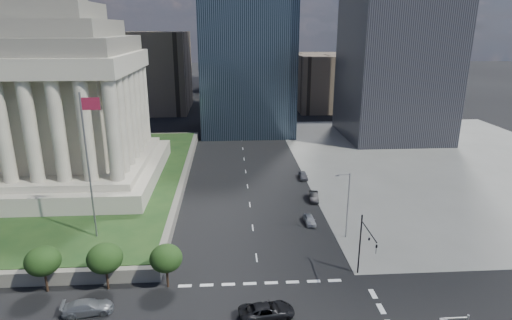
{
  "coord_description": "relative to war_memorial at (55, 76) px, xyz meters",
  "views": [
    {
      "loc": [
        -3.31,
        -30.81,
        29.68
      ],
      "look_at": [
        -0.28,
        16.82,
        14.78
      ],
      "focal_mm": 30.0,
      "sensor_mm": 36.0,
      "label": 1
    }
  ],
  "objects": [
    {
      "name": "parked_sedan_far",
      "position": [
        45.5,
        2.6,
        -20.68
      ],
      "size": [
        1.83,
        4.26,
        1.43
      ],
      "primitive_type": "imported",
      "rotation": [
        0.0,
        0.0,
        -0.03
      ],
      "color": "#55575D",
      "rests_on": "ground"
    },
    {
      "name": "traffic_signal_ne",
      "position": [
        46.5,
        -34.3,
        -16.15
      ],
      "size": [
        0.3,
        5.74,
        8.0
      ],
      "color": "black",
      "rests_on": "ground"
    },
    {
      "name": "ground",
      "position": [
        34.0,
        52.0,
        -21.4
      ],
      "size": [
        500.0,
        500.0,
        0.0
      ],
      "primitive_type": "plane",
      "color": "black",
      "rests_on": "ground"
    },
    {
      "name": "plaza_lawn",
      "position": [
        -11.0,
        2.0,
        -19.55
      ],
      "size": [
        64.0,
        68.0,
        0.1
      ],
      "primitive_type": "cube",
      "color": "#1A3917",
      "rests_on": "plaza_terrace"
    },
    {
      "name": "flagpole",
      "position": [
        12.17,
        -24.0,
        -8.29
      ],
      "size": [
        2.52,
        0.24,
        20.0
      ],
      "color": "slate",
      "rests_on": "plaza_lawn"
    },
    {
      "name": "parked_sedan_mid",
      "position": [
        45.5,
        -8.75,
        -20.68
      ],
      "size": [
        2.04,
        4.54,
        1.45
      ],
      "primitive_type": "imported",
      "rotation": [
        0.0,
        0.0,
        -0.12
      ],
      "color": "black",
      "rests_on": "ground"
    },
    {
      "name": "war_memorial",
      "position": [
        0.0,
        0.0,
        0.0
      ],
      "size": [
        34.0,
        34.0,
        39.0
      ],
      "primitive_type": null,
      "color": "#A39A89",
      "rests_on": "plaza_lawn"
    },
    {
      "name": "building_filler_ne",
      "position": [
        66.0,
        82.0,
        -11.4
      ],
      "size": [
        20.0,
        30.0,
        20.0
      ],
      "primitive_type": "cube",
      "color": "brown",
      "rests_on": "ground"
    },
    {
      "name": "midrise_glass",
      "position": [
        36.0,
        47.0,
        8.6
      ],
      "size": [
        26.0,
        26.0,
        60.0
      ],
      "primitive_type": "cube",
      "color": "black",
      "rests_on": "ground"
    },
    {
      "name": "suv_grey",
      "position": [
        15.05,
        -38.45,
        -20.63
      ],
      "size": [
        5.58,
        2.9,
        1.55
      ],
      "primitive_type": "imported",
      "rotation": [
        0.0,
        0.0,
        1.71
      ],
      "color": "slate",
      "rests_on": "ground"
    },
    {
      "name": "sidewalk_ne",
      "position": [
        80.0,
        12.0,
        -21.38
      ],
      "size": [
        68.0,
        90.0,
        0.03
      ],
      "primitive_type": "cube",
      "color": "slate",
      "rests_on": "ground"
    },
    {
      "name": "street_lamp_north",
      "position": [
        47.33,
        -23.0,
        -15.74
      ],
      "size": [
        2.13,
        0.22,
        10.0
      ],
      "color": "slate",
      "rests_on": "ground"
    },
    {
      "name": "plaza_terrace",
      "position": [
        -11.0,
        2.0,
        -20.5
      ],
      "size": [
        66.0,
        70.0,
        1.8
      ],
      "primitive_type": "cube",
      "color": "#686359",
      "rests_on": "ground"
    },
    {
      "name": "parked_sedan_near",
      "position": [
        43.02,
        -18.05,
        -20.73
      ],
      "size": [
        3.96,
        1.67,
        1.34
      ],
      "primitive_type": "imported",
      "rotation": [
        0.0,
        0.0,
        0.02
      ],
      "color": "#969A9F",
      "rests_on": "ground"
    },
    {
      "name": "building_filler_nw",
      "position": [
        4.0,
        82.0,
        -7.4
      ],
      "size": [
        24.0,
        30.0,
        28.0
      ],
      "primitive_type": "cube",
      "color": "brown",
      "rests_on": "ground"
    },
    {
      "name": "pickup_truck",
      "position": [
        34.28,
        -40.45,
        -20.57
      ],
      "size": [
        6.31,
        3.61,
        1.66
      ],
      "primitive_type": "imported",
      "rotation": [
        0.0,
        0.0,
        1.72
      ],
      "color": "black",
      "rests_on": "ground"
    }
  ]
}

